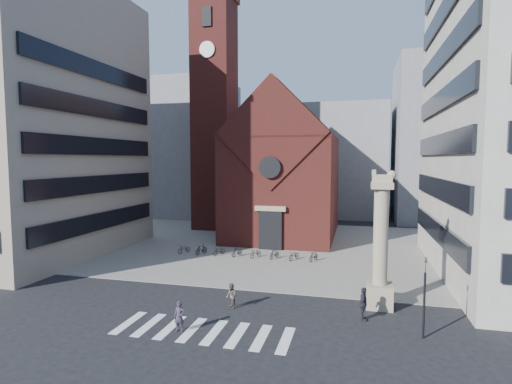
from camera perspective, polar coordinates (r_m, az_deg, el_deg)
ground at (r=25.89m, az=-6.17°, el=-16.40°), size 120.00×120.00×0.00m
piazza at (r=43.48m, az=2.66°, el=-7.63°), size 46.00×30.00×0.05m
zebra_crossing at (r=23.12m, az=-7.56°, el=-19.07°), size 10.20×3.20×0.01m
church at (r=48.43m, az=4.13°, el=3.12°), size 12.00×16.65×18.00m
campanile at (r=54.27m, az=-5.92°, el=11.48°), size 5.50×5.50×31.20m
building_left at (r=46.19m, az=-30.94°, el=8.62°), size 18.00×20.00×26.00m
bg_block_left at (r=68.82m, az=-10.29°, el=6.04°), size 16.00×14.00×22.00m
bg_block_mid at (r=67.67m, az=12.15°, el=4.34°), size 14.00×12.00×18.00m
bg_block_right at (r=66.07m, az=26.20°, el=6.56°), size 16.00×14.00×24.00m
lion_column at (r=26.32m, az=17.35°, el=-8.36°), size 1.63×1.60×8.68m
traffic_light at (r=23.00m, az=22.93°, el=-13.46°), size 0.13×0.16×4.30m
pedestrian_0 at (r=22.92m, az=-10.90°, el=-17.09°), size 0.61×0.40×1.67m
pedestrian_1 at (r=25.79m, az=-3.55°, el=-14.61°), size 0.93×0.97×1.57m
pedestrian_2 at (r=24.73m, az=15.09°, el=-15.18°), size 0.56×1.17×1.94m
scooter_0 at (r=40.47m, az=-10.22°, el=-7.99°), size 1.16×1.68×0.83m
scooter_1 at (r=39.76m, az=-7.80°, el=-8.12°), size 1.03×1.58×0.93m
scooter_2 at (r=39.13m, az=-5.30°, el=-8.38°), size 1.16×1.68×0.83m
scooter_3 at (r=38.57m, az=-2.71°, el=-8.49°), size 1.03×1.58×0.93m
scooter_4 at (r=38.10m, az=-0.05°, el=-8.72°), size 1.16×1.68×0.83m
scooter_5 at (r=37.69m, az=2.67°, el=-8.80°), size 1.03×1.58×0.93m
scooter_6 at (r=37.39m, az=5.44°, el=-9.00°), size 1.16×1.68×0.83m
scooter_7 at (r=37.15m, az=8.26°, el=-9.04°), size 1.03×1.58×0.93m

